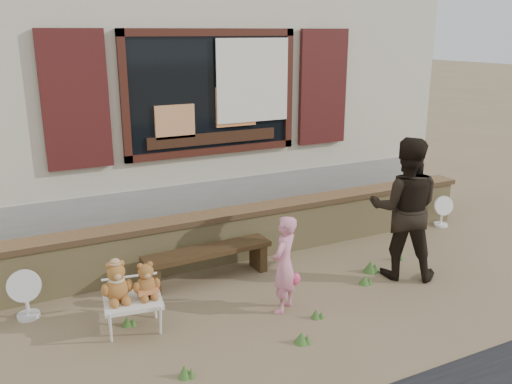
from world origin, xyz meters
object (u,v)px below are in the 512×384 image
child (284,264)px  adult (405,209)px  folding_chair (133,301)px  teddy_bear_left (116,281)px  teddy_bear_right (146,279)px  bench (208,257)px

child → adult: 1.73m
child → folding_chair: bearing=-49.2°
folding_chair → teddy_bear_left: 0.28m
adult → folding_chair: bearing=32.8°
folding_chair → adult: adult is taller
folding_chair → adult: size_ratio=0.36×
teddy_bear_right → adult: adult is taller
folding_chair → teddy_bear_right: 0.26m
teddy_bear_right → bench: bearing=46.8°
bench → teddy_bear_left: bearing=-152.3°
bench → folding_chair: bearing=-148.5°
folding_chair → child: child is taller
folding_chair → child: size_ratio=0.59×
folding_chair → bench: bearing=42.3°
bench → folding_chair: size_ratio=2.52×
bench → child: child is taller
adult → bench: bearing=13.2°
teddy_bear_right → teddy_bear_left: bearing=-180.0°
folding_chair → adult: bearing=5.1°
teddy_bear_right → child: size_ratio=0.35×
teddy_bear_left → adult: (3.36, -0.22, 0.30)m
teddy_bear_left → adult: bearing=4.9°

